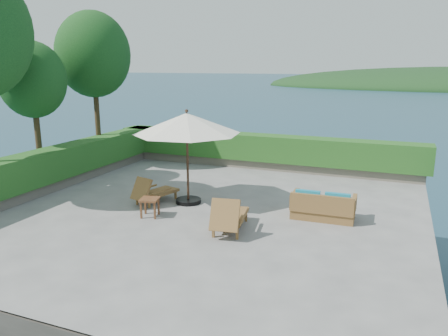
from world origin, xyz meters
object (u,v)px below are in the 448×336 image
at_px(lounge_right, 229,216).
at_px(side_table, 150,202).
at_px(patio_umbrella, 187,124).
at_px(wicker_loveseat, 323,207).
at_px(lounge_left, 153,191).

bearing_deg(lounge_right, side_table, 165.90).
height_order(lounge_right, side_table, lounge_right).
height_order(patio_umbrella, lounge_right, patio_umbrella).
height_order(patio_umbrella, wicker_loveseat, patio_umbrella).
xyz_separation_m(patio_umbrella, lounge_right, (1.97, -1.68, -1.97)).
bearing_deg(patio_umbrella, wicker_loveseat, 1.44).
distance_m(lounge_right, side_table, 2.41).
relative_size(patio_umbrella, side_table, 6.51).
height_order(patio_umbrella, side_table, patio_umbrella).
bearing_deg(lounge_left, side_table, -47.80).
relative_size(side_table, wicker_loveseat, 0.35).
relative_size(patio_umbrella, lounge_left, 2.42).
xyz_separation_m(lounge_right, wicker_loveseat, (2.01, 1.78, -0.09)).
distance_m(patio_umbrella, wicker_loveseat, 4.48).
bearing_deg(side_table, patio_umbrella, 73.70).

